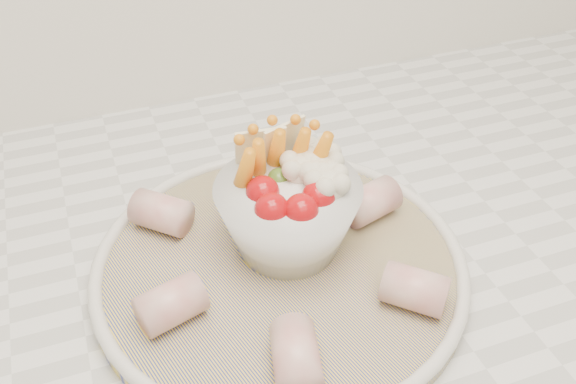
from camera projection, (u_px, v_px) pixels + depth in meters
name	position (u px, v px, depth m)	size (l,w,h in m)	color
serving_platter	(280.00, 266.00, 0.56)	(0.40, 0.40, 0.02)	navy
veggie_bowl	(290.00, 207.00, 0.55)	(0.13, 0.13, 0.11)	silver
cured_meat_rolls	(280.00, 248.00, 0.55)	(0.26, 0.27, 0.03)	#BC5856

